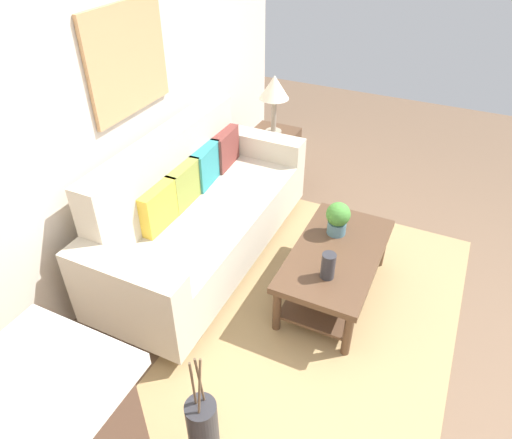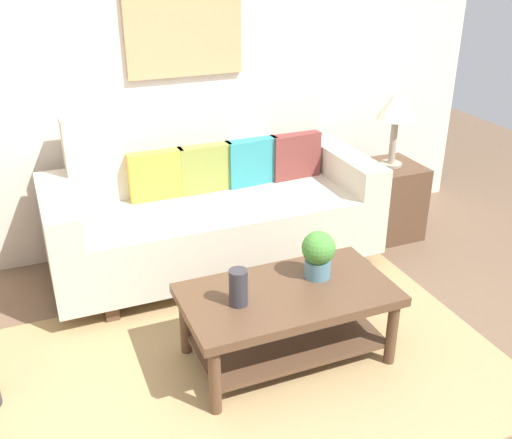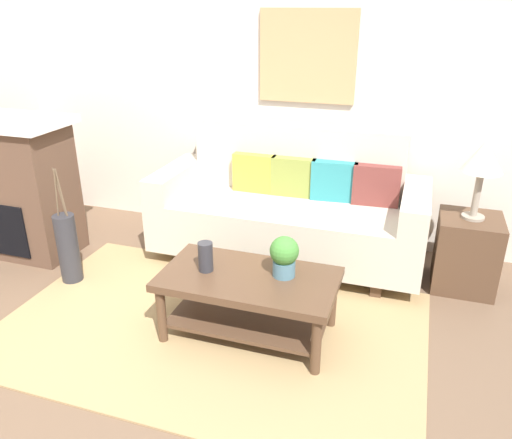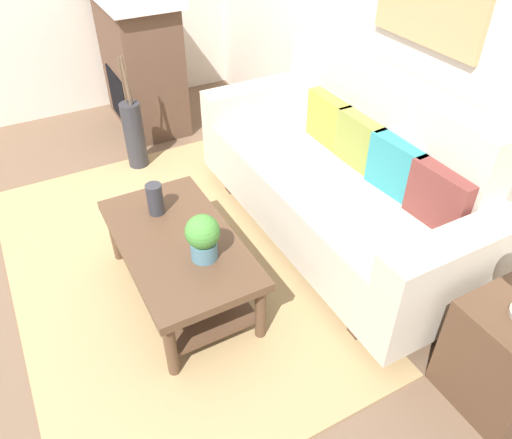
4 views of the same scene
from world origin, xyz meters
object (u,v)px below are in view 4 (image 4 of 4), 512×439
object	(u,v)px
couch	(340,181)
tabletop_vase	(155,199)
throw_pillow_olive	(361,142)
floor_vase	(134,136)
throw_pillow_maroon	(440,197)
fireplace	(141,61)
throw_pillow_mustard	(329,120)
potted_plant_tabletop	(203,236)
coffee_table	(179,254)
side_table	(507,357)
throw_pillow_teal	(397,167)

from	to	relation	value
couch	tabletop_vase	bearing A→B (deg)	-101.98
throw_pillow_olive	floor_vase	xyz separation A→B (m)	(-1.48, -1.03, -0.41)
throw_pillow_maroon	tabletop_vase	world-z (taller)	throw_pillow_maroon
throw_pillow_olive	fireplace	bearing A→B (deg)	-162.44
throw_pillow_mustard	fireplace	xyz separation A→B (m)	(-1.86, -0.70, -0.09)
couch	throw_pillow_mustard	bearing A→B (deg)	159.21
potted_plant_tabletop	floor_vase	size ratio (longest dim) A/B	0.48
couch	throw_pillow_olive	bearing A→B (deg)	90.00
throw_pillow_mustard	throw_pillow_olive	distance (m)	0.33
throw_pillow_mustard	throw_pillow_maroon	world-z (taller)	same
throw_pillow_olive	coffee_table	xyz separation A→B (m)	(0.04, -1.24, -0.37)
potted_plant_tabletop	couch	bearing A→B (deg)	103.20
throw_pillow_mustard	couch	bearing A→B (deg)	-20.79
potted_plant_tabletop	tabletop_vase	bearing A→B (deg)	-169.65
tabletop_vase	side_table	size ratio (longest dim) A/B	0.34
fireplace	floor_vase	size ratio (longest dim) A/B	2.11
tabletop_vase	floor_vase	bearing A→B (deg)	169.48
throw_pillow_mustard	fireplace	world-z (taller)	fireplace
tabletop_vase	side_table	world-z (taller)	tabletop_vase
throw_pillow_maroon	potted_plant_tabletop	world-z (taller)	throw_pillow_maroon
throw_pillow_olive	potted_plant_tabletop	distance (m)	1.20
floor_vase	coffee_table	bearing A→B (deg)	-8.01
couch	potted_plant_tabletop	bearing A→B (deg)	-76.80
throw_pillow_maroon	tabletop_vase	distance (m)	1.56
throw_pillow_olive	floor_vase	distance (m)	1.85
couch	throw_pillow_maroon	bearing A→B (deg)	10.75
throw_pillow_maroon	floor_vase	xyz separation A→B (m)	(-2.15, -1.03, -0.41)
coffee_table	couch	bearing A→B (deg)	91.99
throw_pillow_olive	potted_plant_tabletop	world-z (taller)	throw_pillow_olive
throw_pillow_teal	side_table	size ratio (longest dim) A/B	0.64
coffee_table	throw_pillow_maroon	bearing A→B (deg)	63.25
throw_pillow_olive	floor_vase	bearing A→B (deg)	-145.23
coffee_table	throw_pillow_teal	bearing A→B (deg)	76.70
throw_pillow_mustard	throw_pillow_olive	bearing A→B (deg)	0.00
couch	throw_pillow_mustard	size ratio (longest dim) A/B	5.97
throw_pillow_olive	side_table	xyz separation A→B (m)	(1.38, -0.16, -0.40)
coffee_table	tabletop_vase	xyz separation A→B (m)	(-0.28, -0.02, 0.21)
throw_pillow_teal	throw_pillow_maroon	xyz separation A→B (m)	(0.33, 0.00, 0.00)
throw_pillow_teal	tabletop_vase	bearing A→B (deg)	-114.47
potted_plant_tabletop	coffee_table	bearing A→B (deg)	-160.75
floor_vase	fireplace	bearing A→B (deg)	155.01
throw_pillow_teal	throw_pillow_maroon	world-z (taller)	same
tabletop_vase	coffee_table	bearing A→B (deg)	3.41
coffee_table	potted_plant_tabletop	xyz separation A→B (m)	(0.21, 0.07, 0.26)
throw_pillow_teal	floor_vase	xyz separation A→B (m)	(-1.81, -1.03, -0.41)
coffee_table	side_table	world-z (taller)	side_table
throw_pillow_maroon	side_table	size ratio (longest dim) A/B	0.64
throw_pillow_maroon	coffee_table	xyz separation A→B (m)	(-0.63, -1.24, -0.37)
throw_pillow_olive	throw_pillow_maroon	size ratio (longest dim) A/B	1.00
tabletop_vase	floor_vase	distance (m)	1.29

